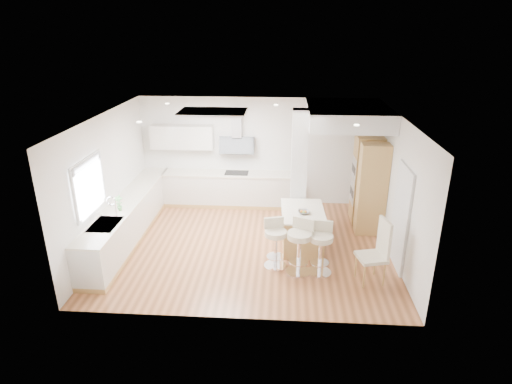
# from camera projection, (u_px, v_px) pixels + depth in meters

# --- Properties ---
(ground) EXTENTS (6.00, 6.00, 0.00)m
(ground) POSITION_uv_depth(u_px,v_px,m) (249.00, 245.00, 9.30)
(ground) COLOR #AB693F
(ground) RESTS_ON ground
(ceiling) EXTENTS (6.00, 5.00, 0.02)m
(ceiling) POSITION_uv_depth(u_px,v_px,m) (249.00, 245.00, 9.30)
(ceiling) COLOR silver
(ceiling) RESTS_ON ground
(wall_back) EXTENTS (6.00, 0.04, 2.80)m
(wall_back) POSITION_uv_depth(u_px,v_px,m) (257.00, 152.00, 11.12)
(wall_back) COLOR silver
(wall_back) RESTS_ON ground
(wall_left) EXTENTS (0.04, 5.00, 2.80)m
(wall_left) POSITION_uv_depth(u_px,v_px,m) (107.00, 182.00, 8.98)
(wall_left) COLOR silver
(wall_left) RESTS_ON ground
(wall_right) EXTENTS (0.04, 5.00, 2.80)m
(wall_right) POSITION_uv_depth(u_px,v_px,m) (397.00, 188.00, 8.61)
(wall_right) COLOR silver
(wall_right) RESTS_ON ground
(skylight) EXTENTS (4.10, 2.10, 0.06)m
(skylight) POSITION_uv_depth(u_px,v_px,m) (213.00, 112.00, 8.90)
(skylight) COLOR silver
(skylight) RESTS_ON ground
(window_left) EXTENTS (0.06, 1.28, 1.07)m
(window_left) POSITION_uv_depth(u_px,v_px,m) (88.00, 183.00, 8.03)
(window_left) COLOR silver
(window_left) RESTS_ON ground
(doorway_right) EXTENTS (0.05, 1.00, 2.10)m
(doorway_right) POSITION_uv_depth(u_px,v_px,m) (401.00, 219.00, 8.20)
(doorway_right) COLOR #4C423B
(doorway_right) RESTS_ON ground
(counter_left) EXTENTS (0.63, 4.50, 1.35)m
(counter_left) POSITION_uv_depth(u_px,v_px,m) (129.00, 218.00, 9.52)
(counter_left) COLOR tan
(counter_left) RESTS_ON ground
(counter_back) EXTENTS (3.62, 0.63, 2.50)m
(counter_back) POSITION_uv_depth(u_px,v_px,m) (221.00, 180.00, 11.17)
(counter_back) COLOR tan
(counter_back) RESTS_ON ground
(pillar) EXTENTS (0.35, 0.35, 2.80)m
(pillar) POSITION_uv_depth(u_px,v_px,m) (299.00, 171.00, 9.61)
(pillar) COLOR silver
(pillar) RESTS_ON ground
(soffit) EXTENTS (1.78, 2.20, 0.40)m
(soffit) POSITION_uv_depth(u_px,v_px,m) (347.00, 115.00, 9.53)
(soffit) COLOR silver
(soffit) RESTS_ON ground
(oven_column) EXTENTS (0.63, 1.21, 2.10)m
(oven_column) POSITION_uv_depth(u_px,v_px,m) (368.00, 183.00, 9.90)
(oven_column) COLOR tan
(oven_column) RESTS_ON ground
(peninsula) EXTENTS (0.94, 1.38, 0.89)m
(peninsula) POSITION_uv_depth(u_px,v_px,m) (302.00, 228.00, 9.15)
(peninsula) COLOR tan
(peninsula) RESTS_ON ground
(bar_stool_a) EXTENTS (0.55, 0.55, 1.00)m
(bar_stool_a) POSITION_uv_depth(u_px,v_px,m) (275.00, 241.00, 8.30)
(bar_stool_a) COLOR white
(bar_stool_a) RESTS_ON ground
(bar_stool_b) EXTENTS (0.65, 0.65, 1.09)m
(bar_stool_b) POSITION_uv_depth(u_px,v_px,m) (300.00, 244.00, 8.07)
(bar_stool_b) COLOR white
(bar_stool_b) RESTS_ON ground
(bar_stool_c) EXTENTS (0.52, 0.52, 1.04)m
(bar_stool_c) POSITION_uv_depth(u_px,v_px,m) (321.00, 246.00, 8.06)
(bar_stool_c) COLOR white
(bar_stool_c) RESTS_ON ground
(dining_chair) EXTENTS (0.58, 0.58, 1.24)m
(dining_chair) POSITION_uv_depth(u_px,v_px,m) (378.00, 249.00, 7.78)
(dining_chair) COLOR beige
(dining_chair) RESTS_ON ground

